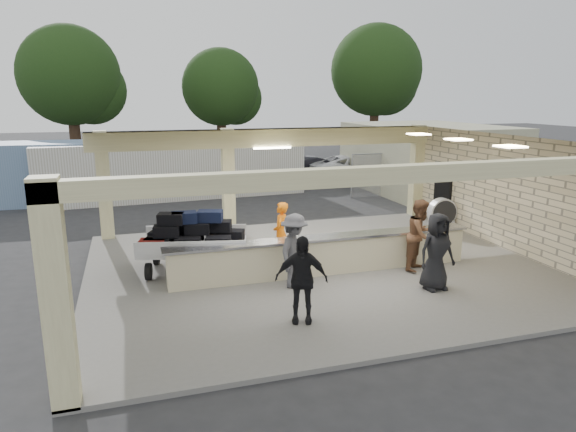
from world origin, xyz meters
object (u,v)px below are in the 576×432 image
object	(u,v)px
car_dark	(316,168)
car_white_a	(357,168)
passenger_c	(294,251)
luggage_cart	(192,238)
passenger_b	(301,279)
passenger_d	(437,252)
container_white	(175,169)
passenger_a	(420,235)
baggage_counter	(324,255)
car_white_b	(429,166)
baggage_handler	(281,233)
drum_fan	(442,213)

from	to	relation	value
car_dark	car_white_a	bearing A→B (deg)	-124.96
passenger_c	car_dark	bearing A→B (deg)	16.18
car_dark	luggage_cart	bearing A→B (deg)	144.92
passenger_b	car_dark	bearing A→B (deg)	87.86
luggage_cart	passenger_d	size ratio (longest dim) A/B	1.63
container_white	passenger_c	bearing A→B (deg)	-86.56
passenger_a	luggage_cart	bearing A→B (deg)	124.21
baggage_counter	passenger_d	size ratio (longest dim) A/B	4.41
car_white_b	luggage_cart	bearing A→B (deg)	150.39
passenger_b	car_white_b	xyz separation A→B (m)	(13.13, 16.22, -0.34)
passenger_d	baggage_counter	bearing A→B (deg)	136.44
baggage_handler	passenger_c	xyz separation A→B (m)	(-0.21, -1.85, 0.05)
passenger_c	baggage_counter	bearing A→B (deg)	-16.60
car_white_b	car_dark	distance (m)	6.50
baggage_counter	drum_fan	xyz separation A→B (m)	(5.50, 3.00, 0.10)
luggage_cart	passenger_d	distance (m)	6.17
car_white_a	container_white	bearing A→B (deg)	99.09
passenger_c	passenger_d	size ratio (longest dim) A/B	0.98
passenger_b	container_white	xyz separation A→B (m)	(-1.19, 14.73, 0.28)
luggage_cart	passenger_b	bearing A→B (deg)	-52.82
passenger_c	car_white_a	size ratio (longest dim) A/B	0.36
drum_fan	passenger_d	bearing A→B (deg)	-121.37
passenger_d	container_white	world-z (taller)	container_white
baggage_counter	passenger_d	bearing A→B (deg)	-40.93
passenger_d	car_dark	xyz separation A→B (m)	(3.14, 16.79, -0.38)
baggage_handler	passenger_a	xyz separation A→B (m)	(3.35, -1.60, 0.10)
luggage_cart	car_white_a	size ratio (longest dim) A/B	0.59
drum_fan	passenger_a	size ratio (longest dim) A/B	0.57
passenger_c	container_white	distance (m)	12.97
passenger_b	car_white_b	size ratio (longest dim) A/B	0.43
baggage_handler	drum_fan	bearing A→B (deg)	132.15
baggage_handler	car_white_b	world-z (taller)	baggage_handler
luggage_cart	car_white_a	bearing A→B (deg)	62.77
passenger_d	baggage_handler	bearing A→B (deg)	132.62
passenger_d	container_white	size ratio (longest dim) A/B	0.16
drum_fan	passenger_c	distance (m)	7.56
drum_fan	passenger_b	size ratio (longest dim) A/B	0.60
drum_fan	passenger_b	distance (m)	8.98
car_dark	passenger_d	bearing A→B (deg)	166.07
container_white	passenger_d	bearing A→B (deg)	-74.77
baggage_handler	car_white_a	world-z (taller)	baggage_handler
baggage_counter	car_dark	world-z (taller)	car_dark
luggage_cart	baggage_handler	distance (m)	2.40
baggage_counter	car_white_a	xyz separation A→B (m)	(7.20, 13.75, 0.14)
baggage_counter	car_white_b	xyz separation A→B (m)	(11.63, 13.60, 0.08)
drum_fan	passenger_b	world-z (taller)	passenger_b
drum_fan	baggage_handler	bearing A→B (deg)	-159.88
car_white_a	car_dark	distance (m)	2.27
passenger_c	car_dark	size ratio (longest dim) A/B	0.47
baggage_counter	luggage_cart	distance (m)	3.48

